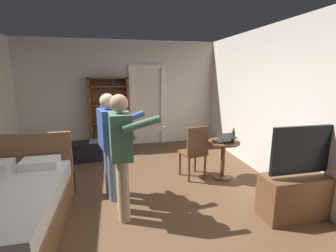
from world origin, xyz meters
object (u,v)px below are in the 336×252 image
side_table (223,154)px  laptop (224,139)px  person_blue_shirt (122,149)px  wooden_chair (195,150)px  tv_flatscreen (303,190)px  bottle_on_table (233,136)px  bed (0,210)px  bookshelf (110,110)px  suitcase_dark (87,151)px  person_striped_shirt (110,139)px

side_table → laptop: laptop is taller
person_blue_shirt → wooden_chair: bearing=35.0°
tv_flatscreen → bottle_on_table: bearing=106.3°
bed → tv_flatscreen: size_ratio=1.61×
bed → person_blue_shirt: 1.61m
side_table → laptop: (-0.02, -0.04, 0.29)m
bookshelf → laptop: 3.15m
person_blue_shirt → suitcase_dark: 2.55m
laptop → person_blue_shirt: bearing=-156.4°
bed → laptop: size_ratio=5.34×
tv_flatscreen → suitcase_dark: size_ratio=2.03×
bottle_on_table → person_striped_shirt: person_striped_shirt is taller
bed → tv_flatscreen: 3.85m
bed → side_table: (3.30, 0.87, 0.16)m
tv_flatscreen → side_table: tv_flatscreen is taller
bed → side_table: size_ratio=2.91×
bed → side_table: 3.42m
wooden_chair → tv_flatscreen: bearing=-54.5°
tv_flatscreen → side_table: size_ratio=1.80×
laptop → person_blue_shirt: (-1.81, -0.79, 0.20)m
laptop → person_blue_shirt: person_blue_shirt is taller
bookshelf → suitcase_dark: size_ratio=2.92×
side_table → suitcase_dark: (-2.54, 1.50, -0.25)m
laptop → suitcase_dark: bearing=148.6°
tv_flatscreen → bottle_on_table: tv_flatscreen is taller
bottle_on_table → person_striped_shirt: bearing=-175.3°
bed → bottle_on_table: 3.57m
side_table → wooden_chair: (-0.52, 0.09, 0.08)m
side_table → bed: bearing=-165.3°
bookshelf → person_striped_shirt: bearing=-89.3°
side_table → suitcase_dark: side_table is taller
person_striped_shirt → side_table: bearing=7.3°
bed → bookshelf: bookshelf is taller
suitcase_dark → laptop: bearing=-37.4°
person_striped_shirt → bottle_on_table: bearing=4.7°
bookshelf → person_blue_shirt: 3.22m
tv_flatscreen → wooden_chair: 1.78m
bookshelf → suitcase_dark: (-0.52, -0.89, -0.77)m
bottle_on_table → wooden_chair: size_ratio=0.26×
bookshelf → tv_flatscreen: (2.53, -3.74, -0.60)m
bookshelf → person_striped_shirt: bookshelf is taller
laptop → bottle_on_table: bottle_on_table is taller
bottle_on_table → suitcase_dark: bearing=149.5°
bookshelf → bottle_on_table: size_ratio=7.18×
person_blue_shirt → tv_flatscreen: bearing=-12.5°
side_table → person_blue_shirt: (-1.83, -0.83, 0.49)m
tv_flatscreen → wooden_chair: bearing=125.5°
wooden_chair → suitcase_dark: (-2.03, 1.41, -0.33)m
bookshelf → wooden_chair: bearing=-56.7°
bookshelf → person_blue_shirt: (0.19, -3.22, -0.03)m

